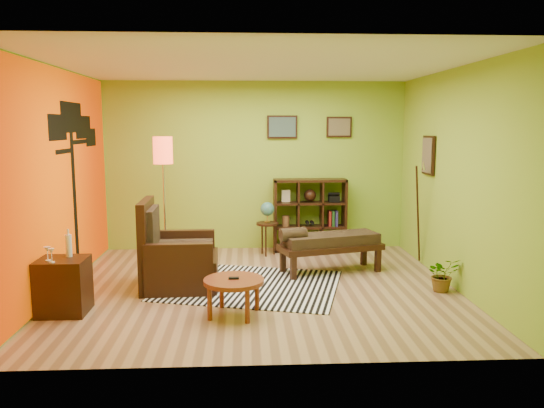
{
  "coord_description": "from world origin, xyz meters",
  "views": [
    {
      "loc": [
        -0.19,
        -6.61,
        2.07
      ],
      "look_at": [
        0.18,
        0.27,
        1.05
      ],
      "focal_mm": 35.0,
      "sensor_mm": 36.0,
      "label": 1
    }
  ],
  "objects": [
    {
      "name": "room_shell",
      "position": [
        -0.09,
        0.01,
        1.8
      ],
      "size": [
        5.04,
        4.54,
        2.82
      ],
      "color": "#8EBA30",
      "rests_on": "ground"
    },
    {
      "name": "coffee_table",
      "position": [
        -0.31,
        -0.99,
        0.35
      ],
      "size": [
        0.67,
        0.67,
        0.43
      ],
      "color": "maroon",
      "rests_on": "ground"
    },
    {
      "name": "armchair",
      "position": [
        -1.08,
        0.09,
        0.35
      ],
      "size": [
        0.98,
        0.98,
        1.14
      ],
      "color": "black",
      "rests_on": "ground"
    },
    {
      "name": "globe_table",
      "position": [
        0.18,
        1.74,
        0.65
      ],
      "size": [
        0.35,
        0.35,
        0.86
      ],
      "color": "black",
      "rests_on": "ground"
    },
    {
      "name": "floor_lamp",
      "position": [
        -1.35,
        1.08,
        1.55
      ],
      "size": [
        0.29,
        0.29,
        1.92
      ],
      "color": "silver",
      "rests_on": "ground"
    },
    {
      "name": "potted_plant",
      "position": [
        2.3,
        -0.27,
        0.17
      ],
      "size": [
        0.43,
        0.47,
        0.34
      ],
      "primitive_type": "imported",
      "rotation": [
        0.0,
        0.0,
        0.09
      ],
      "color": "#26661E",
      "rests_on": "ground"
    },
    {
      "name": "zebra_rug",
      "position": [
        -0.11,
        0.08,
        0.01
      ],
      "size": [
        2.62,
        2.3,
        0.01
      ],
      "primitive_type": "cube",
      "rotation": [
        0.0,
        0.0,
        -0.26
      ],
      "color": "white",
      "rests_on": "ground"
    },
    {
      "name": "side_cabinet",
      "position": [
        -2.2,
        -0.82,
        0.32
      ],
      "size": [
        0.52,
        0.48,
        0.93
      ],
      "color": "black",
      "rests_on": "ground"
    },
    {
      "name": "ground",
      "position": [
        0.0,
        0.0,
        0.0
      ],
      "size": [
        5.0,
        5.0,
        0.0
      ],
      "primitive_type": "plane",
      "color": "tan",
      "rests_on": "ground"
    },
    {
      "name": "cube_shelf",
      "position": [
        0.91,
        2.03,
        0.6
      ],
      "size": [
        1.2,
        0.35,
        1.2
      ],
      "color": "black",
      "rests_on": "ground"
    },
    {
      "name": "bench",
      "position": [
        0.99,
        0.67,
        0.43
      ],
      "size": [
        1.55,
        0.9,
        0.68
      ],
      "color": "black",
      "rests_on": "ground"
    }
  ]
}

